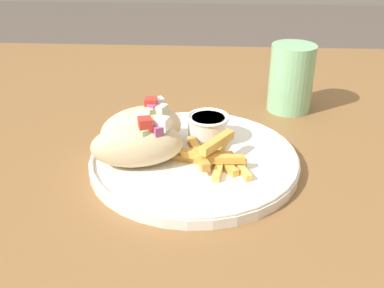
# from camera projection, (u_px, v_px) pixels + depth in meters

# --- Properties ---
(table) EXTENTS (1.22, 1.22, 0.72)m
(table) POSITION_uv_depth(u_px,v_px,m) (194.00, 204.00, 0.68)
(table) COLOR brown
(table) RESTS_ON ground_plane
(plate) EXTENTS (0.30, 0.30, 0.02)m
(plate) POSITION_uv_depth(u_px,v_px,m) (192.00, 159.00, 0.64)
(plate) COLOR white
(plate) RESTS_ON table
(pita_sandwich_near) EXTENTS (0.14, 0.09, 0.07)m
(pita_sandwich_near) POSITION_uv_depth(u_px,v_px,m) (138.00, 145.00, 0.60)
(pita_sandwich_near) COLOR beige
(pita_sandwich_near) RESTS_ON plate
(pita_sandwich_far) EXTENTS (0.15, 0.13, 0.08)m
(pita_sandwich_far) POSITION_uv_depth(u_px,v_px,m) (142.00, 128.00, 0.65)
(pita_sandwich_far) COLOR beige
(pita_sandwich_far) RESTS_ON plate
(fries_pile) EXTENTS (0.11, 0.12, 0.04)m
(fries_pile) POSITION_uv_depth(u_px,v_px,m) (215.00, 156.00, 0.62)
(fries_pile) COLOR #E5B251
(fries_pile) RESTS_ON plate
(sauce_ramekin) EXTENTS (0.06, 0.06, 0.04)m
(sauce_ramekin) POSITION_uv_depth(u_px,v_px,m) (208.00, 127.00, 0.67)
(sauce_ramekin) COLOR white
(sauce_ramekin) RESTS_ON plate
(water_glass) EXTENTS (0.08, 0.08, 0.12)m
(water_glass) POSITION_uv_depth(u_px,v_px,m) (291.00, 81.00, 0.80)
(water_glass) COLOR #8CCC93
(water_glass) RESTS_ON table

